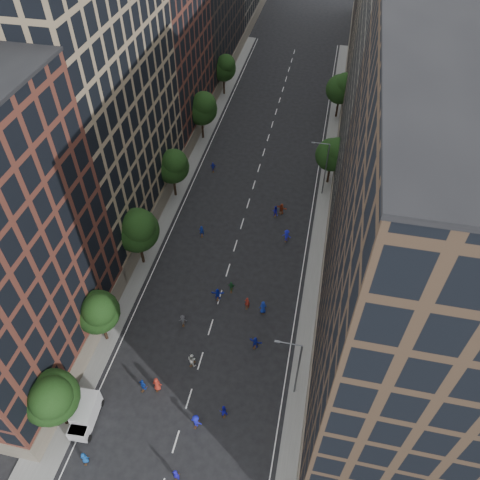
{
  "coord_description": "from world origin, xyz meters",
  "views": [
    {
      "loc": [
        9.82,
        -11.63,
        46.19
      ],
      "look_at": [
        0.8,
        30.79,
        2.0
      ],
      "focal_mm": 35.0,
      "sensor_mm": 36.0,
      "label": 1
    }
  ],
  "objects": [
    {
      "name": "skater_6",
      "position": [
        -3.5,
        9.39,
        0.95
      ],
      "size": [
        0.96,
        0.66,
        1.9
      ],
      "primitive_type": "imported",
      "rotation": [
        0.0,
        0.0,
        3.2
      ],
      "color": "#A3281B",
      "rests_on": "ground"
    },
    {
      "name": "sidewalk_right",
      "position": [
        12.0,
        47.5,
        0.07
      ],
      "size": [
        4.0,
        105.0,
        0.15
      ],
      "primitive_type": "cube",
      "color": "slate",
      "rests_on": "ground"
    },
    {
      "name": "tree_left_2",
      "position": [
        -10.99,
        25.83,
        6.36
      ],
      "size": [
        5.6,
        5.6,
        9.45
      ],
      "color": "black",
      "rests_on": "ground"
    },
    {
      "name": "bldg_left_c",
      "position": [
        -19.0,
        58.0,
        14.0
      ],
      "size": [
        14.0,
        20.0,
        28.0
      ],
      "primitive_type": "cube",
      "color": "#5A2C22",
      "rests_on": "ground"
    },
    {
      "name": "streetlamp_near",
      "position": [
        10.37,
        12.0,
        5.17
      ],
      "size": [
        2.64,
        0.22,
        9.06
      ],
      "color": "#595B60",
      "rests_on": "ground"
    },
    {
      "name": "skater_9",
      "position": [
        -3.24,
        17.76,
        0.76
      ],
      "size": [
        1.09,
        0.79,
        1.53
      ],
      "primitive_type": "imported",
      "rotation": [
        0.0,
        0.0,
        3.38
      ],
      "color": "#3E3E43",
      "rests_on": "ground"
    },
    {
      "name": "bldg_right_c",
      "position": [
        19.0,
        71.0,
        17.5
      ],
      "size": [
        14.0,
        26.0,
        35.0
      ],
      "primitive_type": "cube",
      "color": "#978162",
      "rests_on": "ground"
    },
    {
      "name": "sidewalk_left",
      "position": [
        -12.0,
        47.5,
        0.07
      ],
      "size": [
        4.0,
        105.0,
        0.15
      ],
      "primitive_type": "cube",
      "color": "slate",
      "rests_on": "ground"
    },
    {
      "name": "bldg_left_b",
      "position": [
        -19.0,
        35.0,
        17.0
      ],
      "size": [
        14.0,
        26.0,
        34.0
      ],
      "primitive_type": "cube",
      "color": "#978162",
      "rests_on": "ground"
    },
    {
      "name": "skater_14",
      "position": [
        4.34,
        38.65,
        0.85
      ],
      "size": [
        0.9,
        0.74,
        1.71
      ],
      "primitive_type": "imported",
      "rotation": [
        0.0,
        0.0,
        3.25
      ],
      "color": "#1917BC",
      "rests_on": "ground"
    },
    {
      "name": "bldg_right_b",
      "position": [
        19.0,
        44.0,
        16.5
      ],
      "size": [
        14.0,
        28.0,
        33.0
      ],
      "primitive_type": "cube",
      "color": "#605A4F",
      "rests_on": "ground"
    },
    {
      "name": "tree_left_1",
      "position": [
        -11.02,
        13.86,
        5.55
      ],
      "size": [
        4.8,
        4.8,
        8.21
      ],
      "color": "black",
      "rests_on": "ground"
    },
    {
      "name": "skater_17",
      "position": [
        5.16,
        39.37,
        0.85
      ],
      "size": [
        1.65,
        0.9,
        1.69
      ],
      "primitive_type": "imported",
      "rotation": [
        0.0,
        0.0,
        2.87
      ],
      "color": "#A3391B",
      "rests_on": "ground"
    },
    {
      "name": "skater_16",
      "position": [
        -7.1,
        47.09,
        0.82
      ],
      "size": [
        1.03,
        0.65,
        1.63
      ],
      "primitive_type": "imported",
      "rotation": [
        0.0,
        0.0,
        3.43
      ],
      "color": "#141EA7",
      "rests_on": "ground"
    },
    {
      "name": "tree_right_b",
      "position": [
        11.39,
        67.85,
        5.96
      ],
      "size": [
        5.2,
        5.2,
        8.83
      ],
      "color": "black",
      "rests_on": "ground"
    },
    {
      "name": "bldg_right_a",
      "position": [
        19.0,
        15.0,
        18.0
      ],
      "size": [
        14.0,
        30.0,
        36.0
      ],
      "primitive_type": "cube",
      "color": "#413023",
      "rests_on": "ground"
    },
    {
      "name": "tree_left_5",
      "position": [
        -11.02,
        71.86,
        5.68
      ],
      "size": [
        4.8,
        4.8,
        8.33
      ],
      "color": "black",
      "rests_on": "ground"
    },
    {
      "name": "skater_12",
      "position": [
        5.6,
        21.4,
        0.93
      ],
      "size": [
        1.05,
        0.86,
        1.86
      ],
      "primitive_type": "imported",
      "rotation": [
        0.0,
        0.0,
        3.48
      ],
      "color": "navy",
      "rests_on": "ground"
    },
    {
      "name": "skater_15",
      "position": [
        6.66,
        33.96,
        0.92
      ],
      "size": [
        1.29,
        0.88,
        1.84
      ],
      "primitive_type": "imported",
      "rotation": [
        0.0,
        0.0,
        2.97
      ],
      "color": "#161AB8",
      "rests_on": "ground"
    },
    {
      "name": "skater_13",
      "position": [
        -4.98,
        32.43,
        0.89
      ],
      "size": [
        0.73,
        0.56,
        1.78
      ],
      "primitive_type": "imported",
      "rotation": [
        0.0,
        0.0,
        3.36
      ],
      "color": "navy",
      "rests_on": "ground"
    },
    {
      "name": "tree_left_3",
      "position": [
        -11.02,
        39.85,
        5.82
      ],
      "size": [
        5.0,
        5.0,
        8.58
      ],
      "color": "black",
      "rests_on": "ground"
    },
    {
      "name": "cargo_van",
      "position": [
        -9.31,
        4.72,
        1.25
      ],
      "size": [
        2.39,
        4.59,
        2.38
      ],
      "rotation": [
        0.0,
        0.0,
        0.07
      ],
      "color": "silver",
      "rests_on": "ground"
    },
    {
      "name": "skater_1",
      "position": [
        1.11,
        1.34,
        0.91
      ],
      "size": [
        0.73,
        0.53,
        1.83
      ],
      "primitive_type": "imported",
      "rotation": [
        0.0,
        0.0,
        2.99
      ],
      "color": "#1914A9",
      "rests_on": "ground"
    },
    {
      "name": "skater_11",
      "position": [
        -0.18,
        22.25,
        0.85
      ],
      "size": [
        1.65,
        0.78,
        1.71
      ],
      "primitive_type": "imported",
      "rotation": [
        0.0,
        0.0,
        3.32
      ],
      "color": "#1425AA",
      "rests_on": "ground"
    },
    {
      "name": "tree_left_4",
      "position": [
        -11.0,
        55.84,
        6.1
      ],
      "size": [
        5.4,
        5.4,
        9.08
      ],
      "color": "black",
      "rests_on": "ground"
    },
    {
      "name": "skater_3",
      "position": [
        1.55,
        6.48,
        0.9
      ],
      "size": [
        1.28,
        0.89,
        1.8
      ],
      "primitive_type": "imported",
      "rotation": [
        0.0,
        0.0,
        2.93
      ],
      "color": "#161AB4",
      "rests_on": "ground"
    },
    {
      "name": "tree_right_a",
      "position": [
        11.38,
        47.85,
        5.63
      ],
      "size": [
        5.0,
        5.0,
        8.39
      ],
      "color": "black",
      "rests_on": "ground"
    },
    {
      "name": "skater_2",
      "position": [
        3.93,
        8.12,
        0.8
      ],
      "size": [
        0.96,
        0.86,
        1.6
      ],
      "primitive_type": "imported",
      "rotation": [
        0.0,
        0.0,
        3.54
      ],
      "color": "#1718BC",
      "rests_on": "ground"
    },
    {
      "name": "skater_8",
      "position": [
        -0.72,
        12.9,
        0.95
      ],
      "size": [
        1.14,
        1.03,
        1.9
      ],
      "primitive_type": "imported",
      "rotation": [
        0.0,
        0.0,
        2.73
      ],
      "color": "silver",
      "rests_on": "ground"
    },
    {
      "name": "skater_4",
      "position": [
        -4.89,
        9.02,
        0.9
      ],
      "size": [
        1.14,
        0.77,
        1.8
      ],
      "primitive_type": "imported",
      "rotation": [
        0.0,
        0.0,
        2.8
      ],
      "color": "#13359A",
      "rests_on": "ground"
    },
    {
      "name": "skater_0",
      "position": [
        -7.72,
        1.0,
        0.79
      ],
      "size": [
        0.88,
        0.69,
        1.59
      ],
      "primitive_type": "imported",
      "rotation": [
        0.0,
        0.0,
        3.41
      ],
      "color": "#124594",
      "rests_on": "ground"
    },
    {
      "name": "skater_10",
      "position": [
        1.2,
        23.75,
        0.81
      ],
      "size": [
        0.97,
        0.45,
        1.62
      ],
      "primitive_type": "imported",
      "rotation": [
        0.0,
        0.0,
        3.2
      ],
      "color": "#1B5B2B",
      "rests_on": "ground"
    },
    {
      "name": "ground",
      "position": [
        0.0,
        40.0,
        0.0
      ],
      "size": [
        240.0,
        240.0,
        0.0
      ],
      "primitive_type": "plane",
      "color": "black",
      "rests_on": "ground"
    },
    {
      "name": "skater_5",
      "position": [
        5.59,
        16.54,
        0.81
      ],
      "size": [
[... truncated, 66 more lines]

